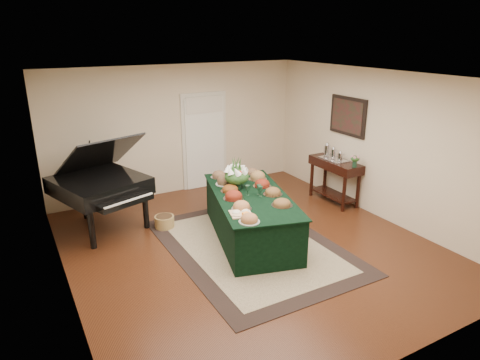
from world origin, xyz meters
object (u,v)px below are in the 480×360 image
floral_centerpiece (237,174)px  grand_piano (100,184)px  mahogany_sideboard (335,170)px  buffet_table (251,216)px

floral_centerpiece → grand_piano: 2.37m
grand_piano → mahogany_sideboard: grand_piano is taller
buffet_table → mahogany_sideboard: (2.32, 0.59, 0.28)m
grand_piano → mahogany_sideboard: size_ratio=1.62×
floral_centerpiece → mahogany_sideboard: bearing=4.7°
mahogany_sideboard → buffet_table: bearing=-165.8°
floral_centerpiece → grand_piano: size_ratio=0.23×
floral_centerpiece → mahogany_sideboard: (2.37, 0.20, -0.36)m
buffet_table → floral_centerpiece: (-0.05, 0.39, 0.64)m
floral_centerpiece → grand_piano: grand_piano is taller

